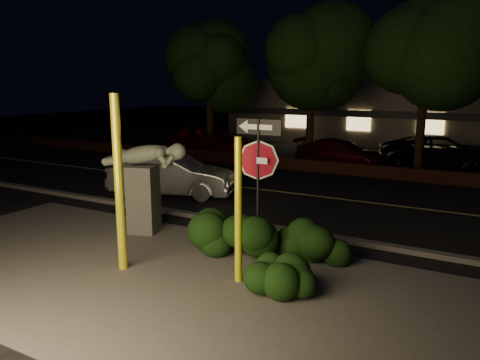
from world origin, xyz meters
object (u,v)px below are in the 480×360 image
yellow_pole_left (119,185)px  signpost (258,161)px  yellow_pole_right (238,211)px  parked_car_red (210,139)px  sculpture (144,178)px  parked_car_dark (442,153)px  silver_sedan (172,175)px  parked_car_darkred (342,153)px

yellow_pole_left → signpost: size_ratio=1.18×
yellow_pole_right → parked_car_red: size_ratio=0.59×
yellow_pole_left → sculpture: yellow_pole_left is taller
yellow_pole_left → parked_car_red: (-7.28, 14.60, -0.99)m
parked_car_red → parked_car_dark: (11.67, 0.88, -0.07)m
signpost → parked_car_red: bearing=125.8°
parked_car_red → sculpture: bearing=-152.2°
signpost → silver_sedan: size_ratio=0.71×
sculpture → parked_car_red: size_ratio=0.49×
yellow_pole_left → silver_sedan: 6.58m
yellow_pole_left → sculpture: (-1.19, 2.13, -0.36)m
sculpture → silver_sedan: size_ratio=0.55×
silver_sedan → parked_car_dark: 12.28m
signpost → parked_car_dark: bearing=79.5°
sculpture → parked_car_dark: size_ratio=0.44×
signpost → silver_sedan: signpost is taller
signpost → sculpture: 3.38m
yellow_pole_right → parked_car_red: 17.00m
yellow_pole_left → silver_sedan: yellow_pole_left is taller
parked_car_darkred → parked_car_dark: bearing=-69.5°
yellow_pole_right → parked_car_dark: bearing=82.3°
silver_sedan → parked_car_darkred: bearing=-39.4°
parked_car_dark → signpost: bearing=157.1°
sculpture → parked_car_red: (-6.09, 12.47, -0.63)m
yellow_pole_right → sculpture: yellow_pole_right is taller
signpost → yellow_pole_left: bearing=-137.5°
yellow_pole_right → sculpture: size_ratio=1.21×
signpost → silver_sedan: (-5.17, 3.73, -1.46)m
sculpture → parked_car_dark: 14.49m
silver_sedan → yellow_pole_left: bearing=-169.7°
signpost → silver_sedan: 6.54m
signpost → parked_car_red: size_ratio=0.64×
parked_car_red → parked_car_darkred: parked_car_red is taller
yellow_pole_left → parked_car_red: size_ratio=0.76×
signpost → sculpture: signpost is taller
yellow_pole_left → yellow_pole_right: (2.39, 0.62, -0.38)m
silver_sedan → parked_car_darkred: size_ratio=0.99×
yellow_pole_right → silver_sedan: size_ratio=0.66×
signpost → silver_sedan: bearing=143.3°
sculpture → signpost: bearing=-20.7°
parked_car_darkred → parked_car_dark: parked_car_dark is taller
yellow_pole_right → parked_car_dark: yellow_pole_right is taller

